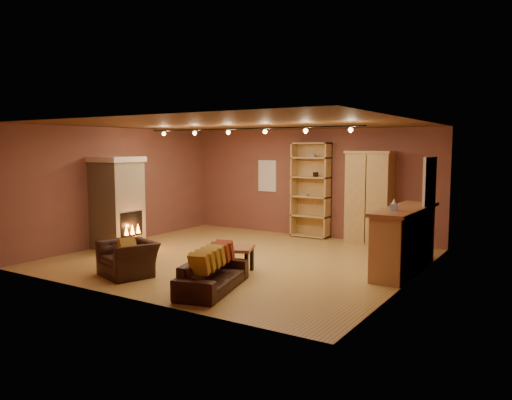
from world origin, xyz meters
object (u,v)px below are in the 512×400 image
Objects in this scene: bookcase at (312,189)px; loveseat at (213,268)px; fireplace at (117,203)px; bar_counter at (404,239)px; armoire at (369,198)px; armchair at (128,253)px; coffee_table at (235,251)px.

bookcase is 1.36× the size of loveseat.
loveseat is (0.79, -5.30, -0.89)m from bookcase.
fireplace reaches higher than bar_counter.
bar_counter is 3.72m from loveseat.
armoire reaches higher than armchair.
fireplace is 0.84× the size of bar_counter.
armoire reaches higher than fireplace.
armchair reaches higher than coffee_table.
loveseat is 1.61× the size of armchair.
loveseat is at bearing -21.84° from fireplace.
coffee_table is (-1.13, -4.06, -0.70)m from armoire.
bookcase is at bearing 142.33° from bar_counter.
armchair is (-1.86, -0.09, 0.06)m from loveseat.
fireplace is 1.17× the size of loveseat.
fireplace reaches higher than coffee_table.
bookcase is at bearing 96.42° from coffee_table.
loveseat is 1.13m from coffee_table.
armoire is 2.72m from bar_counter.
bookcase reaches higher than loveseat.
loveseat is at bearing -128.18° from bar_counter.
armoire is 5.27m from loveseat.
fireplace is 2.45× the size of coffee_table.
loveseat is (-0.82, -5.15, -0.77)m from armoire.
bookcase is 4.32m from coffee_table.
fireplace is 4.88m from bookcase.
bookcase reaches higher than coffee_table.
bookcase is at bearing 97.45° from armchair.
bar_counter is 2.26× the size of armchair.
armchair is 1.29× the size of coffee_table.
bookcase is 0.97× the size of bar_counter.
armoire reaches higher than bar_counter.
armchair reaches higher than loveseat.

